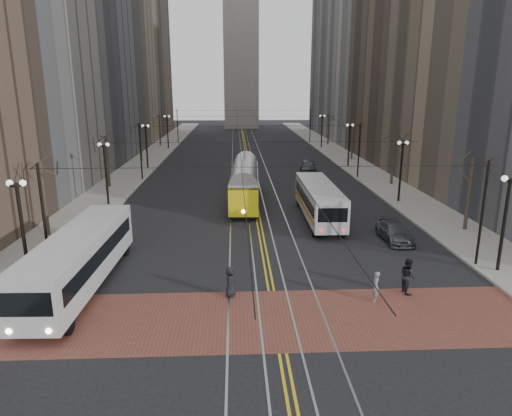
{
  "coord_description": "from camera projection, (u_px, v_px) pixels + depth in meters",
  "views": [
    {
      "loc": [
        -1.89,
        -23.65,
        10.73
      ],
      "look_at": [
        -0.54,
        5.3,
        3.0
      ],
      "focal_mm": 32.0,
      "sensor_mm": 36.0,
      "label": 1
    }
  ],
  "objects": [
    {
      "name": "streetcar",
      "position": [
        245.0,
        186.0,
        43.36
      ],
      "size": [
        3.04,
        13.38,
        3.13
      ],
      "primitive_type": "cube",
      "rotation": [
        0.0,
        0.0,
        -0.04
      ],
      "color": "yellow",
      "rests_on": "ground"
    },
    {
      "name": "street_trees",
      "position": [
        249.0,
        150.0,
        58.98
      ],
      "size": [
        31.68,
        53.28,
        5.6
      ],
      "color": "#382D23",
      "rests_on": "ground"
    },
    {
      "name": "building_left_far",
      "position": [
        129.0,
        44.0,
        102.38
      ],
      "size": [
        16.0,
        20.0,
        40.0
      ],
      "primitive_type": "cube",
      "color": "brown",
      "rests_on": "ground"
    },
    {
      "name": "ground",
      "position": [
        270.0,
        283.0,
        25.68
      ],
      "size": [
        260.0,
        260.0,
        0.0
      ],
      "primitive_type": "plane",
      "color": "black",
      "rests_on": "ground"
    },
    {
      "name": "pedestrian_b",
      "position": [
        376.0,
        286.0,
        23.37
      ],
      "size": [
        0.56,
        0.68,
        1.6
      ],
      "primitive_type": "imported",
      "rotation": [
        0.0,
        0.0,
        4.36
      ],
      "color": "gray",
      "rests_on": "crosswalk_band"
    },
    {
      "name": "rear_bus",
      "position": [
        319.0,
        202.0,
        37.67
      ],
      "size": [
        2.56,
        11.36,
        2.96
      ],
      "primitive_type": "cube",
      "rotation": [
        0.0,
        0.0,
        -0.01
      ],
      "color": "#BABABA",
      "rests_on": "ground"
    },
    {
      "name": "pedestrian_a",
      "position": [
        230.0,
        282.0,
        23.91
      ],
      "size": [
        0.6,
        0.85,
        1.64
      ],
      "primitive_type": "imported",
      "rotation": [
        0.0,
        0.0,
        1.47
      ],
      "color": "black",
      "rests_on": "crosswalk_band"
    },
    {
      "name": "crosswalk_band",
      "position": [
        276.0,
        318.0,
        21.81
      ],
      "size": [
        25.0,
        6.0,
        0.01
      ],
      "primitive_type": "cube",
      "color": "brown",
      "rests_on": "ground"
    },
    {
      "name": "building_right_midfar",
      "position": [
        393.0,
        1.0,
        83.91
      ],
      "size": [
        20.0,
        20.0,
        52.0
      ],
      "primitive_type": "cube",
      "color": "#98968F",
      "rests_on": "ground"
    },
    {
      "name": "lamp_posts",
      "position": [
        251.0,
        157.0,
        52.7
      ],
      "size": [
        27.6,
        57.2,
        5.6
      ],
      "color": "black",
      "rests_on": "ground"
    },
    {
      "name": "trolley_wires",
      "position": [
        250.0,
        143.0,
        58.32
      ],
      "size": [
        25.96,
        120.0,
        6.6
      ],
      "color": "black",
      "rests_on": "ground"
    },
    {
      "name": "sedan_parked",
      "position": [
        394.0,
        232.0,
        32.72
      ],
      "size": [
        1.86,
        4.46,
        1.29
      ],
      "primitive_type": "imported",
      "rotation": [
        0.0,
        0.0,
        0.01
      ],
      "color": "#43454B",
      "rests_on": "ground"
    },
    {
      "name": "pedestrian_c",
      "position": [
        408.0,
        276.0,
        24.3
      ],
      "size": [
        0.78,
        0.98,
        1.94
      ],
      "primitive_type": "imported",
      "rotation": [
        0.0,
        0.0,
        1.62
      ],
      "color": "black",
      "rests_on": "crosswalk_band"
    },
    {
      "name": "building_left_mid",
      "position": [
        67.0,
        41.0,
        64.55
      ],
      "size": [
        16.0,
        20.0,
        34.0
      ],
      "primitive_type": "cube",
      "color": "slate",
      "rests_on": "ground"
    },
    {
      "name": "transit_bus",
      "position": [
        80.0,
        261.0,
        24.81
      ],
      "size": [
        2.93,
        12.45,
        3.09
      ],
      "primitive_type": "cube",
      "rotation": [
        0.0,
        0.0,
        -0.03
      ],
      "color": "silver",
      "rests_on": "ground"
    },
    {
      "name": "sidewalk_right",
      "position": [
        345.0,
        159.0,
        69.76
      ],
      "size": [
        5.0,
        140.0,
        0.15
      ],
      "primitive_type": "cube",
      "color": "gray",
      "rests_on": "ground"
    },
    {
      "name": "streetcar_rails",
      "position": [
        247.0,
        160.0,
        69.11
      ],
      "size": [
        4.8,
        130.0,
        0.02
      ],
      "primitive_type": "cube",
      "color": "gray",
      "rests_on": "ground"
    },
    {
      "name": "building_right_far",
      "position": [
        353.0,
        45.0,
        104.67
      ],
      "size": [
        16.0,
        20.0,
        40.0
      ],
      "primitive_type": "cube",
      "color": "slate",
      "rests_on": "ground"
    },
    {
      "name": "sedan_grey",
      "position": [
        308.0,
        166.0,
        58.47
      ],
      "size": [
        2.38,
        4.97,
        1.64
      ],
      "primitive_type": "imported",
      "rotation": [
        0.0,
        0.0,
        -0.09
      ],
      "color": "#3D4044",
      "rests_on": "ground"
    },
    {
      "name": "building_right_mid",
      "position": [
        420.0,
        42.0,
        66.84
      ],
      "size": [
        16.0,
        20.0,
        34.0
      ],
      "primitive_type": "cube",
      "color": "brown",
      "rests_on": "ground"
    },
    {
      "name": "cargo_van",
      "position": [
        326.0,
        206.0,
        38.11
      ],
      "size": [
        1.95,
        5.0,
        2.2
      ],
      "primitive_type": "cube",
      "rotation": [
        0.0,
        0.0,
        -0.01
      ],
      "color": "silver",
      "rests_on": "ground"
    },
    {
      "name": "sidewalk_left",
      "position": [
        148.0,
        160.0,
        68.42
      ],
      "size": [
        5.0,
        140.0,
        0.15
      ],
      "primitive_type": "cube",
      "color": "gray",
      "rests_on": "ground"
    },
    {
      "name": "centre_lines",
      "position": [
        247.0,
        160.0,
        69.11
      ],
      "size": [
        0.42,
        130.0,
        0.01
      ],
      "primitive_type": "cube",
      "color": "gold",
      "rests_on": "ground"
    }
  ]
}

